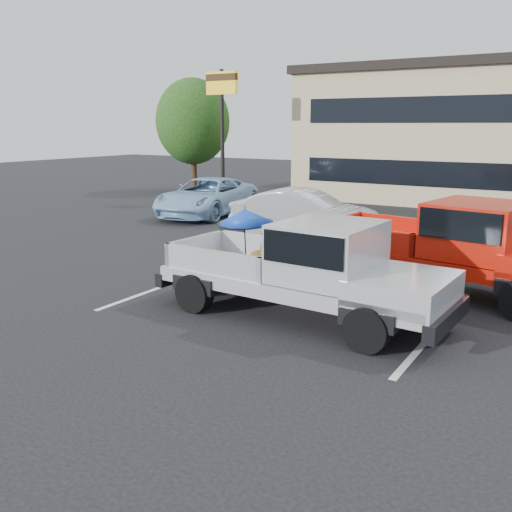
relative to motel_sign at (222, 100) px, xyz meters
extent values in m
plane|color=black|center=(10.00, -14.00, -4.65)|extent=(90.00, 90.00, 0.00)
cube|color=silver|center=(7.00, -12.00, -4.65)|extent=(0.12, 5.00, 0.01)
cube|color=silver|center=(13.00, -12.00, -4.65)|extent=(0.12, 5.00, 0.01)
cube|color=black|center=(12.00, 3.02, -3.15)|extent=(18.00, 0.08, 1.10)
cylinder|color=black|center=(0.00, 0.00, -1.65)|extent=(0.18, 0.18, 6.00)
cube|color=yellow|center=(0.00, 0.00, 0.75)|extent=(1.60, 0.18, 1.00)
cube|color=#381E0C|center=(0.00, 0.00, 1.00)|extent=(1.60, 0.22, 0.30)
cylinder|color=#332114|center=(-4.00, 3.00, -3.44)|extent=(0.32, 0.32, 2.42)
ellipsoid|color=#163F12|center=(-4.00, 3.00, -0.91)|extent=(3.96, 3.96, 4.55)
cylinder|color=black|center=(8.70, -13.53, -4.27)|extent=(0.77, 0.32, 0.76)
cylinder|color=black|center=(8.79, -11.69, -4.27)|extent=(0.77, 0.32, 0.76)
cylinder|color=black|center=(12.30, -13.70, -4.27)|extent=(0.77, 0.32, 0.76)
cylinder|color=black|center=(12.39, -11.86, -4.27)|extent=(0.77, 0.32, 0.76)
cube|color=silver|center=(10.59, -12.70, -3.98)|extent=(5.48, 2.18, 0.28)
cube|color=silver|center=(12.59, -12.79, -3.77)|extent=(1.59, 1.99, 0.46)
cube|color=black|center=(13.34, -12.83, -4.15)|extent=(0.29, 1.97, 0.30)
cube|color=black|center=(7.85, -12.56, -4.15)|extent=(0.27, 1.97, 0.28)
cube|color=silver|center=(11.14, -12.72, -3.30)|extent=(1.74, 1.92, 1.05)
cube|color=black|center=(11.14, -12.72, -3.10)|extent=(1.59, 2.01, 0.55)
cube|color=black|center=(9.15, -12.63, -3.92)|extent=(2.39, 1.95, 0.10)
cube|color=silver|center=(9.19, -11.76, -3.62)|extent=(2.30, 0.21, 0.50)
cube|color=silver|center=(9.10, -13.50, -3.62)|extent=(2.30, 0.21, 0.50)
cube|color=silver|center=(8.05, -12.57, -3.62)|extent=(0.19, 1.84, 0.50)
cube|color=silver|center=(10.24, -12.68, -3.62)|extent=(0.19, 1.84, 0.50)
ellipsoid|color=brown|center=(9.46, -12.32, -3.71)|extent=(0.49, 0.42, 0.32)
cylinder|color=brown|center=(9.71, -12.41, -3.75)|extent=(0.07, 0.07, 0.24)
cylinder|color=brown|center=(9.72, -12.25, -3.75)|extent=(0.07, 0.07, 0.24)
ellipsoid|color=brown|center=(9.63, -12.32, -3.52)|extent=(0.31, 0.28, 0.43)
cylinder|color=red|center=(9.65, -12.33, -3.38)|extent=(0.21, 0.21, 0.04)
sphere|color=brown|center=(9.72, -12.33, -3.28)|extent=(0.23, 0.23, 0.23)
cone|color=black|center=(9.84, -12.34, -3.30)|extent=(0.16, 0.12, 0.11)
cone|color=black|center=(9.69, -12.39, -3.16)|extent=(0.08, 0.08, 0.12)
cone|color=black|center=(9.70, -12.27, -3.16)|extent=(0.08, 0.08, 0.12)
cylinder|color=brown|center=(9.28, -12.31, -3.81)|extent=(0.28, 0.05, 0.10)
cylinder|color=black|center=(9.41, -12.79, -3.35)|extent=(0.02, 0.10, 1.05)
cone|color=blue|center=(9.41, -12.79, -2.80)|extent=(1.10, 1.12, 0.36)
cylinder|color=black|center=(9.41, -12.79, -2.64)|extent=(0.02, 0.02, 0.10)
cylinder|color=black|center=(9.41, -12.79, -2.93)|extent=(1.10, 1.10, 0.09)
cylinder|color=black|center=(10.40, -10.17, -4.24)|extent=(0.85, 0.43, 0.82)
cylinder|color=black|center=(10.71, -8.21, -4.24)|extent=(0.85, 0.43, 0.82)
cube|color=red|center=(12.52, -9.50, -3.93)|extent=(6.05, 2.95, 0.30)
cube|color=black|center=(9.60, -9.04, -4.11)|extent=(0.52, 2.11, 0.30)
cube|color=red|center=(13.10, -9.59, -3.20)|extent=(2.06, 2.23, 1.13)
cube|color=black|center=(13.10, -9.59, -2.98)|extent=(1.92, 2.31, 0.59)
cube|color=black|center=(10.98, -9.26, -3.87)|extent=(2.75, 2.34, 0.11)
cube|color=red|center=(11.13, -8.33, -3.54)|extent=(2.46, 0.49, 0.54)
cube|color=red|center=(10.83, -10.18, -3.54)|extent=(2.46, 0.49, 0.54)
cube|color=red|center=(9.81, -9.07, -3.54)|extent=(0.42, 1.97, 0.54)
cube|color=red|center=(12.15, -9.44, -3.54)|extent=(0.42, 1.97, 0.54)
imported|color=#9EA0A5|center=(7.11, -5.67, -3.88)|extent=(4.82, 2.04, 1.55)
imported|color=#99C0E5|center=(1.65, -3.52, -3.91)|extent=(3.21, 5.66, 1.49)
camera|label=1|loc=(15.29, -21.97, -1.07)|focal=40.00mm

